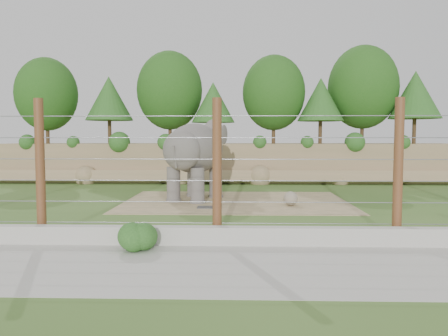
{
  "coord_description": "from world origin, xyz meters",
  "views": [
    {
      "loc": [
        0.56,
        -16.62,
        2.9
      ],
      "look_at": [
        0.0,
        2.0,
        1.6
      ],
      "focal_mm": 35.0,
      "sensor_mm": 36.0,
      "label": 1
    }
  ],
  "objects": [
    {
      "name": "drain_grate",
      "position": [
        -0.57,
        1.17,
        0.04
      ],
      "size": [
        1.0,
        0.6,
        0.03
      ],
      "primitive_type": "cube",
      "color": "#262628",
      "rests_on": "dirt_patch"
    },
    {
      "name": "barrier_fence",
      "position": [
        0.0,
        -4.5,
        2.0
      ],
      "size": [
        20.26,
        0.26,
        4.0
      ],
      "color": "brown",
      "rests_on": "ground"
    },
    {
      "name": "back_embankment",
      "position": [
        0.59,
        12.68,
        3.97
      ],
      "size": [
        30.0,
        5.52,
        8.77
      ],
      "color": "#8A7953",
      "rests_on": "ground"
    },
    {
      "name": "walkway",
      "position": [
        0.0,
        -7.0,
        0.01
      ],
      "size": [
        26.0,
        4.0,
        0.01
      ],
      "primitive_type": "cube",
      "color": "beige",
      "rests_on": "ground"
    },
    {
      "name": "dirt_patch",
      "position": [
        0.5,
        3.0,
        0.01
      ],
      "size": [
        10.0,
        7.0,
        0.02
      ],
      "primitive_type": "cube",
      "color": "#8C7F55",
      "rests_on": "ground"
    },
    {
      "name": "stone_ball",
      "position": [
        2.84,
        1.82,
        0.32
      ],
      "size": [
        0.6,
        0.6,
        0.6
      ],
      "primitive_type": "sphere",
      "color": "gray",
      "rests_on": "dirt_patch"
    },
    {
      "name": "walkway_shrub",
      "position": [
        -1.94,
        -5.8,
        0.39
      ],
      "size": [
        0.77,
        0.77,
        0.77
      ],
      "primitive_type": "sphere",
      "color": "#285920",
      "rests_on": "walkway"
    },
    {
      "name": "ground",
      "position": [
        0.0,
        0.0,
        0.0
      ],
      "size": [
        90.0,
        90.0,
        0.0
      ],
      "primitive_type": "plane",
      "color": "#3E6524",
      "rests_on": "ground"
    },
    {
      "name": "elephant",
      "position": [
        -1.38,
        3.56,
        1.86
      ],
      "size": [
        3.5,
        4.99,
        3.72
      ],
      "primitive_type": null,
      "rotation": [
        0.0,
        0.0,
        -0.37
      ],
      "color": "#58524E",
      "rests_on": "ground"
    },
    {
      "name": "retaining_wall",
      "position": [
        0.0,
        -5.0,
        0.25
      ],
      "size": [
        26.0,
        0.35,
        0.5
      ],
      "primitive_type": "cube",
      "color": "beige",
      "rests_on": "ground"
    }
  ]
}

